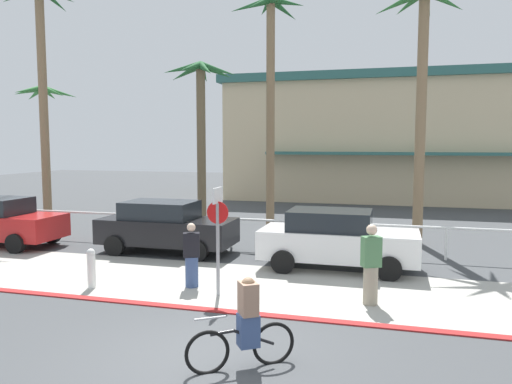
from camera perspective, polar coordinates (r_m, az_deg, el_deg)
ground_plane at (r=18.20m, az=5.64°, el=-5.78°), size 80.00×80.00×0.00m
sidewalk_strip at (r=12.68m, az=1.03°, el=-10.75°), size 44.00×4.00×0.02m
curb_paint at (r=10.84m, az=-1.70°, el=-13.59°), size 44.00×0.24×0.03m
building_backdrop at (r=34.74m, az=15.20°, el=5.93°), size 20.85×11.73×7.77m
rail_fence at (r=16.59m, az=4.77°, el=-3.93°), size 27.77×0.08×1.04m
stop_sign_bike_lane at (r=11.63m, az=-4.39°, el=-3.83°), size 0.52×0.56×2.56m
bollard_0 at (r=13.09m, az=-18.25°, el=-8.22°), size 0.20×0.20×1.00m
palm_tree_0 at (r=27.52m, az=-23.06°, el=7.84°), size 2.82×3.08×6.47m
palm_tree_1 at (r=23.43m, az=-23.29°, el=14.51°), size 3.41×3.62×10.13m
palm_tree_2 at (r=20.79m, az=-6.33°, el=9.86°), size 3.25×3.19×6.87m
palm_tree_3 at (r=21.84m, az=1.66°, el=14.08°), size 3.27×3.09×9.70m
palm_tree_4 at (r=18.89m, az=18.34°, el=15.03°), size 3.31×3.17×8.92m
car_black_1 at (r=16.63m, az=-10.24°, el=-3.87°), size 4.40×2.02×1.69m
car_white_2 at (r=14.41m, az=9.16°, el=-5.31°), size 4.40×2.02×1.69m
cyclist_black_0 at (r=8.21m, az=-1.22°, el=-14.95°), size 1.53×1.08×1.50m
pedestrian_0 at (r=11.41m, az=12.96°, el=-8.40°), size 0.47×0.43×1.81m
pedestrian_1 at (r=12.58m, az=-7.35°, el=-7.48°), size 0.47×0.41×1.62m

